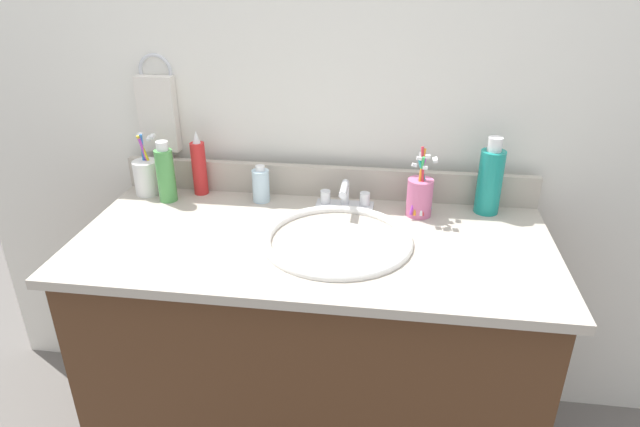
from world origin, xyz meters
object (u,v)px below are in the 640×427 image
Objects in this scene: faucet at (345,199)px; cup_white_ceramic at (147,176)px; bottle_spray_red at (199,167)px; bottle_mouthwash_teal at (490,180)px; bottle_gel_clear at (261,185)px; bottle_toner_green at (166,174)px; hand_towel at (158,114)px; cup_pink at (420,195)px.

cup_white_ceramic reaches higher than faucet.
bottle_spray_red is 0.89× the size of bottle_mouthwash_teal.
bottle_gel_clear is 0.34m from cup_white_ceramic.
bottle_mouthwash_teal is (0.90, 0.05, 0.01)m from bottle_toner_green.
bottle_toner_green is at bearing -141.23° from bottle_spray_red.
bottle_mouthwash_teal is (0.39, 0.03, 0.07)m from faucet.
bottle_toner_green is (-0.08, -0.06, -0.00)m from bottle_spray_red.
faucet is (0.56, -0.10, -0.19)m from hand_towel.
bottle_spray_red is at bearing 8.33° from cup_white_ceramic.
cup_pink reaches higher than bottle_gel_clear.
bottle_gel_clear is (0.19, -0.03, -0.03)m from bottle_spray_red.
bottle_toner_green is 0.09m from cup_white_ceramic.
bottle_toner_green is 1.65× the size of bottle_gel_clear.
cup_pink is at bearing -2.85° from cup_white_ceramic.
cup_white_ceramic is at bearing 177.15° from cup_pink.
bottle_mouthwash_teal is at bearing -4.34° from hand_towel.
cup_pink is (0.20, -0.01, 0.03)m from faucet.
bottle_toner_green is 0.83× the size of bottle_mouthwash_teal.
hand_towel reaches higher than cup_white_ceramic.
cup_white_ceramic is (-0.08, 0.04, -0.03)m from bottle_toner_green.
cup_pink reaches higher than bottle_spray_red.
cup_white_ceramic reaches higher than bottle_toner_green.
hand_towel is 0.96m from bottle_mouthwash_teal.
faucet is 0.84× the size of bottle_spray_red.
hand_towel is 0.60m from faucet.
cup_pink reaches higher than bottle_toner_green.
bottle_mouthwash_teal is (0.95, -0.07, -0.12)m from hand_towel.
cup_white_ceramic is (-0.34, 0.01, 0.01)m from bottle_gel_clear.
faucet is at bearing -175.26° from bottle_mouthwash_teal.
faucet is 0.24m from bottle_gel_clear.
bottle_toner_green is at bearing -27.06° from cup_white_ceramic.
hand_towel is 0.37m from bottle_gel_clear.
cup_pink is 1.05× the size of cup_white_ceramic.
cup_white_ceramic is at bearing -107.73° from hand_towel.
cup_pink is 0.79m from cup_white_ceramic.
bottle_toner_green is 0.96× the size of cup_white_ceramic.
bottle_gel_clear is 0.58× the size of cup_white_ceramic.
faucet is at bearing -4.29° from bottle_gel_clear.
hand_towel reaches higher than bottle_spray_red.
bottle_toner_green is at bearing -180.00° from cup_pink.
faucet is at bearing 176.28° from cup_pink.
cup_white_ceramic reaches higher than bottle_gel_clear.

